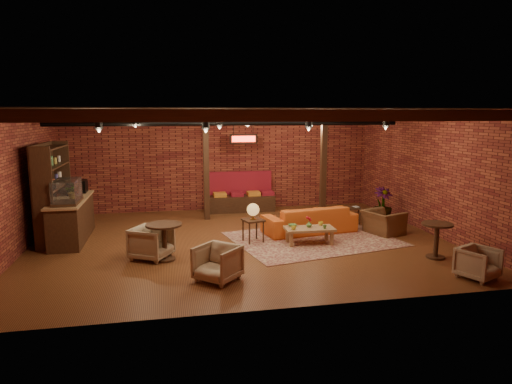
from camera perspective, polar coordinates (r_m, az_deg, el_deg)
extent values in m
plane|color=#401F10|center=(11.31, -1.86, -6.21)|extent=(10.00, 10.00, 0.00)
cube|color=black|center=(10.87, -1.95, 10.23)|extent=(10.00, 8.00, 0.02)
cube|color=maroon|center=(14.91, -4.43, 3.92)|extent=(10.00, 0.02, 3.20)
cube|color=maroon|center=(7.12, 3.38, -2.51)|extent=(10.00, 0.02, 3.20)
cube|color=maroon|center=(11.31, -27.77, 0.95)|extent=(0.02, 8.00, 3.20)
cube|color=maroon|center=(12.78, 20.83, 2.33)|extent=(0.02, 8.00, 3.20)
cylinder|color=black|center=(12.46, -3.15, 8.55)|extent=(9.60, 0.12, 0.12)
cube|color=black|center=(13.47, -6.24, 3.26)|extent=(0.16, 0.16, 3.20)
cube|color=black|center=(13.61, 8.42, 3.29)|extent=(0.16, 0.16, 3.20)
imported|color=#337F33|center=(12.28, -21.60, 0.22)|extent=(0.35, 0.39, 0.30)
cube|color=#FF3019|center=(14.05, -1.57, 6.66)|extent=(0.86, 0.06, 0.30)
cube|color=maroon|center=(11.59, 7.12, -5.84)|extent=(4.38, 3.67, 0.01)
imported|color=#CB551C|center=(12.16, 6.68, -3.41)|extent=(2.55, 1.34, 0.71)
cube|color=#8B5D41|center=(11.07, 6.70, -4.59)|extent=(1.21, 0.65, 0.06)
cube|color=#8B5D41|center=(10.81, 4.43, -6.02)|extent=(0.08, 0.08, 0.35)
cube|color=#8B5D41|center=(11.07, 9.44, -5.75)|extent=(0.08, 0.08, 0.35)
cube|color=#8B5D41|center=(11.21, 3.96, -5.45)|extent=(0.08, 0.08, 0.35)
cube|color=#8B5D41|center=(11.45, 8.81, -5.21)|extent=(0.08, 0.08, 0.35)
imported|color=gold|center=(10.82, 4.72, -4.48)|extent=(0.12, 0.12, 0.09)
imported|color=#51823B|center=(11.01, 8.58, -4.32)|extent=(0.10, 0.10, 0.09)
imported|color=gold|center=(11.32, 8.09, -3.91)|extent=(0.12, 0.12, 0.09)
imported|color=#51823B|center=(11.15, 4.57, -4.16)|extent=(0.22, 0.22, 0.05)
imported|color=#51823B|center=(11.10, 6.65, -4.09)|extent=(0.12, 0.12, 0.12)
sphere|color=#B0121A|center=(11.06, 6.66, -3.38)|extent=(0.10, 0.10, 0.10)
cube|color=black|center=(11.14, -0.37, -3.54)|extent=(0.56, 0.56, 0.04)
cylinder|color=black|center=(11.21, -0.36, -4.96)|extent=(0.04, 0.04, 0.53)
cylinder|color=olive|center=(11.13, -0.37, -3.37)|extent=(0.15, 0.15, 0.02)
cylinder|color=olive|center=(11.11, -0.37, -2.99)|extent=(0.04, 0.04, 0.22)
sphere|color=#C07B2D|center=(11.08, -0.37, -2.21)|extent=(0.31, 0.31, 0.31)
cylinder|color=black|center=(9.92, -11.46, -4.05)|extent=(0.77, 0.77, 0.04)
cylinder|color=black|center=(10.01, -11.39, -6.18)|extent=(0.11, 0.11, 0.75)
cylinder|color=black|center=(10.12, -11.32, -8.21)|extent=(0.46, 0.46, 0.04)
imported|color=beige|center=(10.17, -12.93, -6.00)|extent=(1.00, 1.02, 0.78)
imported|color=beige|center=(8.69, -4.84, -8.64)|extent=(1.00, 0.99, 0.75)
imported|color=brown|center=(12.38, 15.62, -3.20)|extent=(0.88, 1.09, 0.82)
cube|color=black|center=(13.38, 12.08, -1.95)|extent=(0.51, 0.51, 0.04)
cylinder|color=black|center=(13.43, 12.04, -2.92)|extent=(0.04, 0.04, 0.43)
imported|color=black|center=(13.37, 12.08, -1.83)|extent=(0.20, 0.24, 0.02)
cylinder|color=black|center=(10.62, 21.74, -3.77)|extent=(0.66, 0.66, 0.04)
cylinder|color=black|center=(10.71, 21.61, -5.71)|extent=(0.10, 0.10, 0.72)
cylinder|color=black|center=(10.80, 21.49, -7.56)|extent=(0.40, 0.40, 0.04)
imported|color=beige|center=(9.74, 26.03, -7.83)|extent=(0.84, 0.82, 0.67)
imported|color=#4C7F4C|center=(13.64, 15.72, 2.61)|extent=(1.91, 1.91, 3.00)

